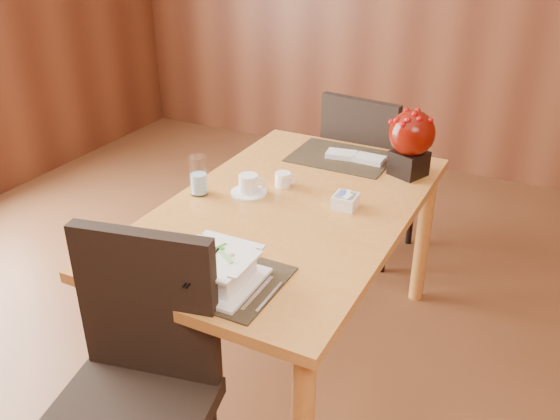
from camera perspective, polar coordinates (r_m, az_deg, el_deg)
The scene contains 13 objects.
dining_table at distance 2.35m, azimuth 0.82°, elevation -1.71°, with size 0.90×1.50×0.75m.
placemat_near at distance 1.89m, azimuth -6.60°, elevation -6.32°, with size 0.45×0.33×0.01m, color black.
placemat_far at distance 2.76m, azimuth 5.92°, elevation 5.09°, with size 0.45×0.33×0.01m, color black.
soup_setting at distance 1.83m, azimuth -6.12°, elevation -5.70°, with size 0.26×0.26×0.10m.
coffee_cup at distance 2.39m, azimuth -3.05°, elevation 2.33°, with size 0.15×0.15×0.08m.
water_glass at distance 2.39m, azimuth -7.86°, elevation 3.32°, with size 0.07×0.07×0.16m, color white.
creamer_jug at distance 2.45m, azimuth 0.28°, elevation 2.95°, with size 0.08×0.08×0.06m, color white, non-canonical shape.
sugar_caddy at distance 2.30m, azimuth 6.32°, elevation 0.85°, with size 0.09×0.09×0.05m, color white.
berry_decor at distance 2.57m, azimuth 12.52°, elevation 6.67°, with size 0.20×0.20×0.29m.
napkins_far at distance 2.73m, azimuth 7.45°, elevation 5.08°, with size 0.27×0.10×0.02m, color silver, non-canonical shape.
bread_plate at distance 2.06m, azimuth -15.22°, elevation -4.02°, with size 0.16×0.16×0.01m, color white.
near_chair at distance 1.86m, azimuth -13.78°, elevation -15.45°, with size 0.54×0.55×0.99m.
far_chair at distance 3.21m, azimuth 8.30°, elevation 3.95°, with size 0.49×0.49×0.94m.
Camera 1 is at (0.90, -1.24, 1.80)m, focal length 38.00 mm.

